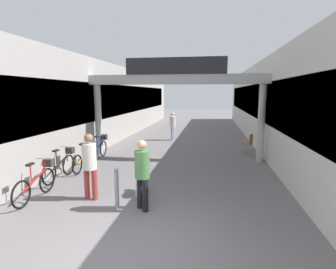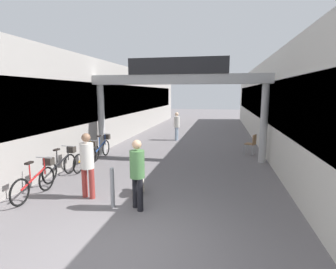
{
  "view_description": "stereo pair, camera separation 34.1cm",
  "coord_description": "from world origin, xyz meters",
  "px_view_note": "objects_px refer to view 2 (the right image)",
  "views": [
    {
      "loc": [
        1.41,
        -3.81,
        2.69
      ],
      "look_at": [
        0.0,
        4.78,
        1.3
      ],
      "focal_mm": 28.0,
      "sensor_mm": 36.0,
      "label": 1
    },
    {
      "loc": [
        1.74,
        -3.75,
        2.69
      ],
      "look_at": [
        0.0,
        4.78,
        1.3
      ],
      "focal_mm": 28.0,
      "sensor_mm": 36.0,
      "label": 2
    }
  ],
  "objects_px": {
    "pedestrian_carrying_crate": "(177,124)",
    "bicycle_black_second": "(62,164)",
    "dog_on_leash": "(139,182)",
    "bicycle_blue_farthest": "(102,147)",
    "pedestrian_companion": "(87,161)",
    "bollard_post_metal": "(112,187)",
    "bicycle_orange_third": "(87,156)",
    "cafe_chair_wood_nearer": "(252,142)",
    "bicycle_red_nearest": "(37,180)",
    "pedestrian_with_dog": "(137,170)"
  },
  "relations": [
    {
      "from": "cafe_chair_wood_nearer",
      "to": "dog_on_leash",
      "type": "bearing_deg",
      "value": -123.32
    },
    {
      "from": "bicycle_red_nearest",
      "to": "bicycle_orange_third",
      "type": "distance_m",
      "value": 2.61
    },
    {
      "from": "pedestrian_with_dog",
      "to": "bicycle_black_second",
      "type": "bearing_deg",
      "value": 150.51
    },
    {
      "from": "bollard_post_metal",
      "to": "cafe_chair_wood_nearer",
      "type": "xyz_separation_m",
      "value": [
        3.81,
        6.25,
        0.04
      ]
    },
    {
      "from": "pedestrian_companion",
      "to": "cafe_chair_wood_nearer",
      "type": "relative_size",
      "value": 1.9
    },
    {
      "from": "bicycle_red_nearest",
      "to": "cafe_chair_wood_nearer",
      "type": "height_order",
      "value": "bicycle_red_nearest"
    },
    {
      "from": "dog_on_leash",
      "to": "bicycle_red_nearest",
      "type": "distance_m",
      "value": 2.66
    },
    {
      "from": "dog_on_leash",
      "to": "bicycle_orange_third",
      "type": "distance_m",
      "value": 3.19
    },
    {
      "from": "pedestrian_companion",
      "to": "cafe_chair_wood_nearer",
      "type": "distance_m",
      "value": 7.48
    },
    {
      "from": "bicycle_black_second",
      "to": "pedestrian_with_dog",
      "type": "bearing_deg",
      "value": -29.49
    },
    {
      "from": "bicycle_red_nearest",
      "to": "bicycle_blue_farthest",
      "type": "xyz_separation_m",
      "value": [
        -0.16,
        4.16,
        0.0
      ]
    },
    {
      "from": "cafe_chair_wood_nearer",
      "to": "bicycle_orange_third",
      "type": "bearing_deg",
      "value": -150.74
    },
    {
      "from": "pedestrian_carrying_crate",
      "to": "bicycle_black_second",
      "type": "distance_m",
      "value": 7.72
    },
    {
      "from": "pedestrian_carrying_crate",
      "to": "bicycle_black_second",
      "type": "xyz_separation_m",
      "value": [
        -2.47,
        -7.3,
        -0.47
      ]
    },
    {
      "from": "pedestrian_companion",
      "to": "bollard_post_metal",
      "type": "distance_m",
      "value": 1.05
    },
    {
      "from": "bicycle_blue_farthest",
      "to": "bollard_post_metal",
      "type": "height_order",
      "value": "same"
    },
    {
      "from": "bicycle_orange_third",
      "to": "bicycle_blue_farthest",
      "type": "height_order",
      "value": "same"
    },
    {
      "from": "pedestrian_with_dog",
      "to": "bicycle_red_nearest",
      "type": "bearing_deg",
      "value": 175.36
    },
    {
      "from": "pedestrian_companion",
      "to": "cafe_chair_wood_nearer",
      "type": "height_order",
      "value": "pedestrian_companion"
    },
    {
      "from": "pedestrian_with_dog",
      "to": "dog_on_leash",
      "type": "bearing_deg",
      "value": 106.3
    },
    {
      "from": "dog_on_leash",
      "to": "bicycle_blue_farthest",
      "type": "distance_m",
      "value": 4.39
    },
    {
      "from": "bicycle_orange_third",
      "to": "bollard_post_metal",
      "type": "height_order",
      "value": "same"
    },
    {
      "from": "pedestrian_companion",
      "to": "bicycle_red_nearest",
      "type": "relative_size",
      "value": 1.0
    },
    {
      "from": "bicycle_orange_third",
      "to": "bicycle_red_nearest",
      "type": "bearing_deg",
      "value": -90.05
    },
    {
      "from": "pedestrian_carrying_crate",
      "to": "bicycle_orange_third",
      "type": "bearing_deg",
      "value": -109.6
    },
    {
      "from": "dog_on_leash",
      "to": "bicycle_blue_farthest",
      "type": "relative_size",
      "value": 0.41
    },
    {
      "from": "bicycle_blue_farthest",
      "to": "cafe_chair_wood_nearer",
      "type": "relative_size",
      "value": 1.9
    },
    {
      "from": "pedestrian_with_dog",
      "to": "cafe_chair_wood_nearer",
      "type": "xyz_separation_m",
      "value": [
        3.2,
        6.22,
        -0.4
      ]
    },
    {
      "from": "bicycle_red_nearest",
      "to": "cafe_chair_wood_nearer",
      "type": "bearing_deg",
      "value": 44.8
    },
    {
      "from": "pedestrian_with_dog",
      "to": "bicycle_black_second",
      "type": "xyz_separation_m",
      "value": [
        -3.1,
        1.75,
        -0.5
      ]
    },
    {
      "from": "pedestrian_companion",
      "to": "bicycle_blue_farthest",
      "type": "bearing_deg",
      "value": 110.98
    },
    {
      "from": "dog_on_leash",
      "to": "bicycle_blue_farthest",
      "type": "bearing_deg",
      "value": 128.22
    },
    {
      "from": "pedestrian_with_dog",
      "to": "pedestrian_carrying_crate",
      "type": "relative_size",
      "value": 1.03
    },
    {
      "from": "pedestrian_with_dog",
      "to": "cafe_chair_wood_nearer",
      "type": "relative_size",
      "value": 1.85
    },
    {
      "from": "bicycle_orange_third",
      "to": "cafe_chair_wood_nearer",
      "type": "xyz_separation_m",
      "value": [
        6.03,
        3.38,
        0.1
      ]
    },
    {
      "from": "bicycle_black_second",
      "to": "bicycle_orange_third",
      "type": "distance_m",
      "value": 1.12
    },
    {
      "from": "dog_on_leash",
      "to": "bicycle_orange_third",
      "type": "bearing_deg",
      "value": 143.35
    },
    {
      "from": "pedestrian_with_dog",
      "to": "bicycle_black_second",
      "type": "height_order",
      "value": "pedestrian_with_dog"
    },
    {
      "from": "bollard_post_metal",
      "to": "bicycle_orange_third",
      "type": "bearing_deg",
      "value": 127.74
    },
    {
      "from": "pedestrian_carrying_crate",
      "to": "bicycle_blue_farthest",
      "type": "bearing_deg",
      "value": -116.94
    },
    {
      "from": "bicycle_red_nearest",
      "to": "bicycle_orange_third",
      "type": "xyz_separation_m",
      "value": [
        0.0,
        2.61,
        0.0
      ]
    },
    {
      "from": "pedestrian_companion",
      "to": "dog_on_leash",
      "type": "relative_size",
      "value": 2.45
    },
    {
      "from": "cafe_chair_wood_nearer",
      "to": "bollard_post_metal",
      "type": "bearing_deg",
      "value": -121.39
    },
    {
      "from": "pedestrian_with_dog",
      "to": "pedestrian_carrying_crate",
      "type": "xyz_separation_m",
      "value": [
        -0.63,
        9.05,
        -0.03
      ]
    },
    {
      "from": "cafe_chair_wood_nearer",
      "to": "bicycle_blue_farthest",
      "type": "bearing_deg",
      "value": -163.5
    },
    {
      "from": "bicycle_red_nearest",
      "to": "pedestrian_with_dog",
      "type": "bearing_deg",
      "value": -4.64
    },
    {
      "from": "pedestrian_with_dog",
      "to": "pedestrian_carrying_crate",
      "type": "height_order",
      "value": "pedestrian_with_dog"
    },
    {
      "from": "pedestrian_companion",
      "to": "bicycle_red_nearest",
      "type": "bearing_deg",
      "value": -173.57
    },
    {
      "from": "bicycle_red_nearest",
      "to": "bicycle_orange_third",
      "type": "relative_size",
      "value": 1.0
    },
    {
      "from": "pedestrian_with_dog",
      "to": "bicycle_orange_third",
      "type": "xyz_separation_m",
      "value": [
        -2.83,
        2.84,
        -0.5
      ]
    }
  ]
}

